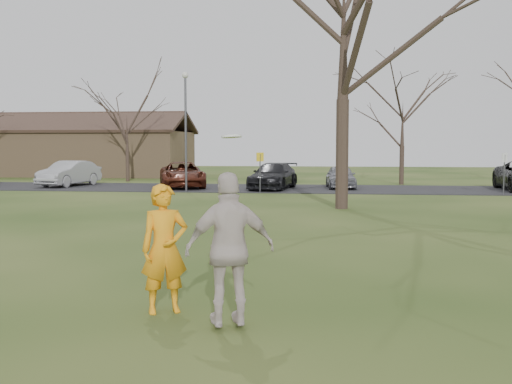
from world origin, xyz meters
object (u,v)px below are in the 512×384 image
at_px(player_defender, 165,249).
at_px(big_tree, 344,25).
at_px(car_1, 69,173).
at_px(car_2, 182,175).
at_px(car_4, 341,176).
at_px(building, 64,151).
at_px(car_3, 273,176).
at_px(lamp_post, 186,116).
at_px(catching_play, 230,249).

relative_size(player_defender, big_tree, 0.14).
distance_m(car_1, car_2, 6.94).
bearing_deg(car_1, car_4, 12.03).
relative_size(player_defender, car_4, 0.50).
relative_size(player_defender, building, 0.09).
height_order(player_defender, car_2, player_defender).
bearing_deg(car_1, car_3, 7.44).
relative_size(car_3, big_tree, 0.35).
xyz_separation_m(car_4, big_tree, (-0.17, -10.58, 6.31)).
bearing_deg(car_4, big_tree, -95.02).
xyz_separation_m(car_4, lamp_post, (-8.17, -3.08, 3.28)).
bearing_deg(car_4, lamp_post, -163.48).
relative_size(car_4, lamp_post, 0.60).
xyz_separation_m(car_1, building, (-6.22, 12.67, 1.15)).
distance_m(car_1, car_3, 12.24).
bearing_deg(catching_play, car_1, 118.47).
bearing_deg(player_defender, car_2, 77.02).
distance_m(player_defender, car_1, 28.18).
height_order(lamp_post, big_tree, big_tree).
bearing_deg(building, car_1, -63.86).
bearing_deg(catching_play, player_defender, 146.94).
height_order(car_1, car_2, car_1).
bearing_deg(big_tree, player_defender, -101.12).
xyz_separation_m(lamp_post, big_tree, (8.00, -7.50, 3.03)).
relative_size(car_3, car_4, 1.29).
xyz_separation_m(car_3, big_tree, (3.56, -9.54, 6.25)).
xyz_separation_m(car_2, building, (-13.15, 12.98, 1.17)).
xyz_separation_m(car_1, big_tree, (15.78, -10.33, 6.22)).
height_order(catching_play, big_tree, big_tree).
relative_size(player_defender, car_2, 0.37).
bearing_deg(car_2, car_1, 159.61).
xyz_separation_m(player_defender, lamp_post, (-5.10, 22.23, 3.02)).
xyz_separation_m(car_1, catching_play, (13.98, -25.77, 0.32)).
bearing_deg(car_2, lamp_post, -89.24).
height_order(car_4, building, building).
distance_m(catching_play, lamp_post, 23.94).
height_order(car_2, lamp_post, lamp_post).
height_order(car_1, car_3, car_1).
relative_size(car_1, car_2, 0.87).
bearing_deg(lamp_post, car_4, 20.64).
bearing_deg(building, catching_play, -62.28).
relative_size(catching_play, lamp_post, 0.40).
xyz_separation_m(player_defender, big_tree, (2.90, 14.73, 6.05)).
relative_size(player_defender, car_3, 0.39).
bearing_deg(car_3, big_tree, -60.44).
bearing_deg(catching_play, car_2, 105.47).
distance_m(car_3, building, 22.86).
distance_m(car_2, building, 18.52).
xyz_separation_m(catching_play, lamp_post, (-6.20, 22.95, 2.87)).
relative_size(car_2, car_3, 1.06).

